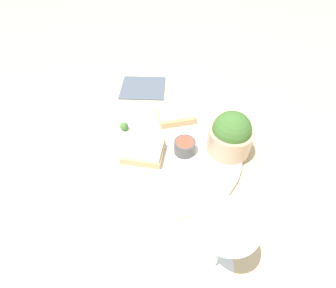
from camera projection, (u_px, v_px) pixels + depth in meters
ground_plane at (168, 154)px, 0.61m from camera, size 4.00×4.00×0.00m
dinner_plate at (168, 152)px, 0.60m from camera, size 0.33×0.33×0.01m
salad_bowl at (230, 135)px, 0.57m from camera, size 0.10×0.10×0.10m
sauce_ramekin at (185, 146)px, 0.58m from camera, size 0.05×0.05×0.03m
cheese_toast_near at (143, 151)px, 0.58m from camera, size 0.10×0.08×0.03m
cheese_toast_far at (176, 114)px, 0.66m from camera, size 0.12×0.11×0.03m
wine_glass at (222, 240)px, 0.36m from camera, size 0.08×0.08×0.15m
garnish at (124, 126)px, 0.64m from camera, size 0.02×0.02×0.02m
napkin at (143, 87)px, 0.79m from camera, size 0.16×0.15×0.01m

